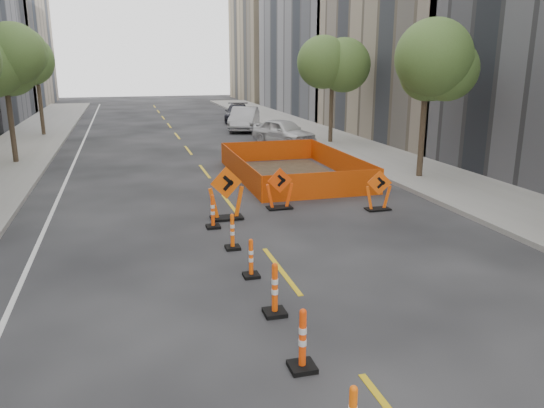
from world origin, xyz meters
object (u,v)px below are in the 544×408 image
object	(u,v)px
parked_car_mid	(244,119)
channelizer_5	(251,258)
chevron_sign_center	(280,188)
parked_car_far	(238,113)
channelizer_3	(303,339)
chevron_sign_left	(226,193)
channelizer_7	(213,211)
parked_car_near	(283,132)
channelizer_6	(232,231)
chevron_sign_right	(379,190)
channelizer_4	(275,289)

from	to	relation	value
parked_car_mid	channelizer_5	bearing A→B (deg)	-82.67
chevron_sign_center	parked_car_far	bearing A→B (deg)	79.63
channelizer_3	chevron_sign_left	xyz separation A→B (m)	(0.41, 8.55, 0.31)
chevron_sign_left	chevron_sign_center	bearing A→B (deg)	13.35
channelizer_7	parked_car_near	world-z (taller)	parked_car_near
channelizer_3	channelizer_5	world-z (taller)	channelizer_3
channelizer_3	chevron_sign_center	size ratio (longest dim) A/B	0.76
channelizer_6	chevron_sign_right	size ratio (longest dim) A/B	0.72
channelizer_4	chevron_sign_left	bearing A→B (deg)	87.24
channelizer_6	channelizer_7	size ratio (longest dim) A/B	0.95
channelizer_5	chevron_sign_left	bearing A→B (deg)	85.99
parked_car_far	chevron_sign_left	bearing A→B (deg)	-89.44
channelizer_4	parked_car_far	world-z (taller)	parked_car_far
channelizer_3	channelizer_7	size ratio (longest dim) A/B	1.04
chevron_sign_right	parked_car_mid	world-z (taller)	parked_car_mid
parked_car_mid	parked_car_far	size ratio (longest dim) A/B	1.01
parked_car_near	parked_car_far	distance (m)	12.52
channelizer_5	chevron_sign_right	xyz separation A→B (m)	(5.35, 4.34, 0.21)
channelizer_5	channelizer_6	size ratio (longest dim) A/B	0.95
channelizer_3	channelizer_5	xyz separation A→B (m)	(0.09, 3.89, -0.07)
channelizer_7	chevron_sign_center	xyz separation A→B (m)	(2.49, 1.49, 0.19)
channelizer_3	parked_car_far	xyz separation A→B (m)	(6.44, 35.27, 0.17)
channelizer_4	parked_car_mid	world-z (taller)	parked_car_mid
chevron_sign_center	parked_car_far	world-z (taller)	parked_car_far
channelizer_3	parked_car_mid	world-z (taller)	parked_car_mid
channelizer_3	chevron_sign_right	world-z (taller)	chevron_sign_right
channelizer_4	channelizer_7	bearing A→B (deg)	92.35
parked_car_near	chevron_sign_left	bearing A→B (deg)	-136.92
chevron_sign_right	parked_car_far	size ratio (longest dim) A/B	0.28
chevron_sign_right	parked_car_near	size ratio (longest dim) A/B	0.31
channelizer_5	chevron_sign_center	xyz separation A→B (m)	(2.26, 5.38, 0.24)
parked_car_near	parked_car_mid	xyz separation A→B (m)	(-0.78, 7.03, 0.06)
parked_car_far	channelizer_4	bearing A→B (deg)	-87.51
channelizer_5	parked_car_near	world-z (taller)	parked_car_near
chevron_sign_right	chevron_sign_center	bearing A→B (deg)	177.75
chevron_sign_left	channelizer_4	bearing A→B (deg)	-99.65
channelizer_4	parked_car_mid	xyz separation A→B (m)	(5.68, 27.85, 0.27)
channelizer_7	chevron_sign_right	distance (m)	5.60
channelizer_3	chevron_sign_center	xyz separation A→B (m)	(2.34, 9.26, 0.17)
channelizer_7	chevron_sign_center	bearing A→B (deg)	30.95
channelizer_7	channelizer_4	bearing A→B (deg)	-87.65
channelizer_4	chevron_sign_right	xyz separation A→B (m)	(5.34, 6.28, 0.13)
parked_car_mid	channelizer_3	bearing A→B (deg)	-81.26
channelizer_4	chevron_sign_left	world-z (taller)	chevron_sign_left
chevron_sign_right	parked_car_mid	distance (m)	21.57
parked_car_far	channelizer_5	bearing A→B (deg)	-88.18
channelizer_7	parked_car_mid	world-z (taller)	parked_car_mid
channelizer_3	channelizer_5	distance (m)	3.89
chevron_sign_right	parked_car_far	xyz separation A→B (m)	(1.01, 27.04, 0.03)
channelizer_7	chevron_sign_center	distance (m)	2.90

